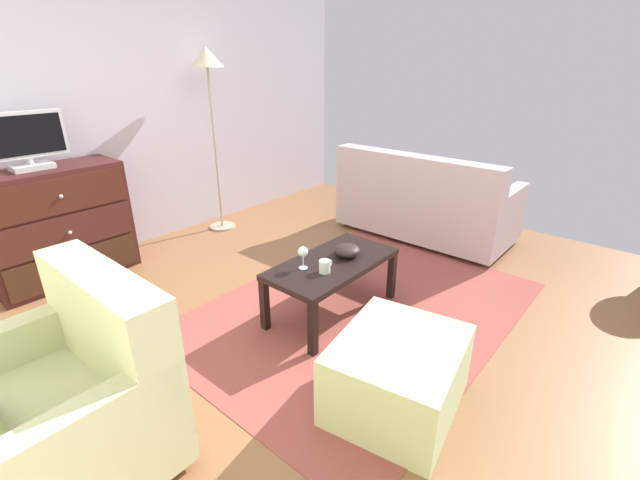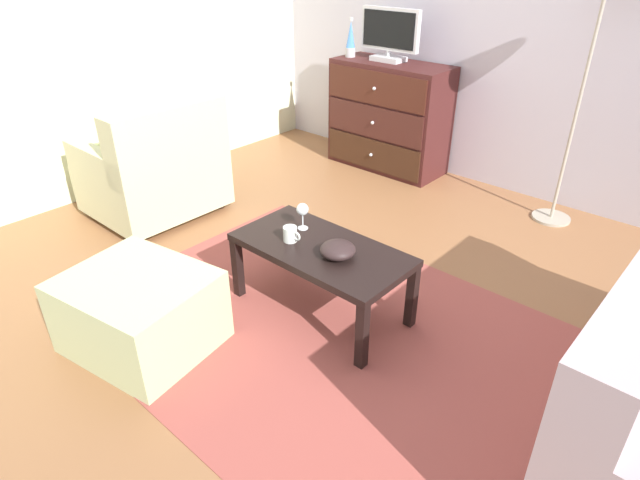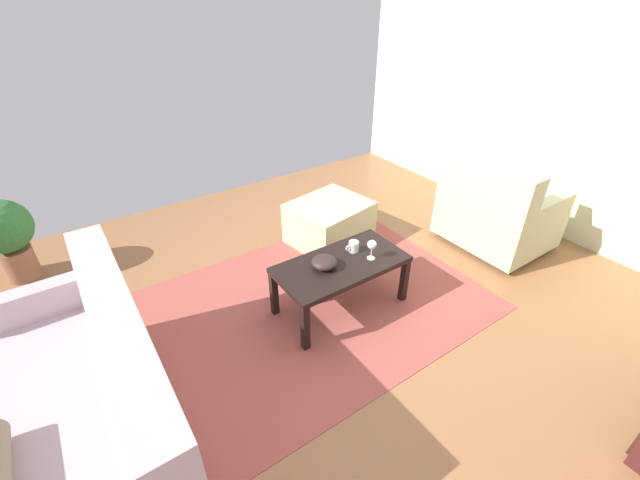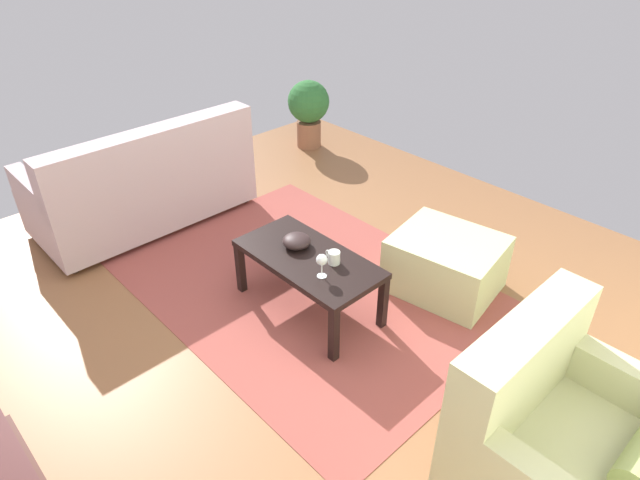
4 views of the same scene
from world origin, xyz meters
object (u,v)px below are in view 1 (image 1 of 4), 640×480
(armchair, at_px, (66,401))
(couch_large, at_px, (423,204))
(coffee_table, at_px, (332,268))
(standing_lamp, at_px, (208,76))
(wine_glass, at_px, (303,252))
(bowl_decorative, at_px, (347,250))
(mug, at_px, (325,266))
(dresser, at_px, (58,225))
(ottoman, at_px, (397,374))
(tv, at_px, (25,140))

(armchair, bearing_deg, couch_large, 2.12)
(coffee_table, bearing_deg, standing_lamp, 74.52)
(coffee_table, relative_size, wine_glass, 6.23)
(bowl_decorative, distance_m, armchair, 1.88)
(mug, height_order, couch_large, couch_large)
(dresser, xyz_separation_m, armchair, (-0.71, -1.97, -0.12))
(armchair, distance_m, ottoman, 1.56)
(tv, height_order, coffee_table, tv)
(couch_large, relative_size, armchair, 1.92)
(coffee_table, distance_m, standing_lamp, 2.42)
(coffee_table, distance_m, armchair, 1.74)
(dresser, bearing_deg, armchair, -109.85)
(tv, distance_m, bowl_decorative, 2.54)
(dresser, height_order, wine_glass, dresser)
(dresser, relative_size, tv, 1.87)
(bowl_decorative, bearing_deg, standing_lamp, 78.30)
(tv, height_order, mug, tv)
(bowl_decorative, bearing_deg, coffee_table, 170.50)
(wine_glass, bearing_deg, couch_large, 3.96)
(couch_large, bearing_deg, tv, 146.71)
(mug, distance_m, standing_lamp, 2.47)
(dresser, xyz_separation_m, standing_lamp, (1.58, -0.05, 1.10))
(mug, xyz_separation_m, standing_lamp, (0.72, 2.08, 1.11))
(couch_large, distance_m, ottoman, 2.49)
(standing_lamp, bearing_deg, ottoman, -110.22)
(wine_glass, xyz_separation_m, couch_large, (1.98, 0.14, -0.19))
(dresser, height_order, tv, tv)
(mug, xyz_separation_m, couch_large, (1.93, 0.29, -0.11))
(tv, xyz_separation_m, armchair, (-0.65, -2.00, -0.81))
(wine_glass, distance_m, couch_large, 1.99)
(armchair, relative_size, ottoman, 1.28)
(tv, relative_size, bowl_decorative, 3.02)
(bowl_decorative, relative_size, standing_lamp, 0.10)
(armchair, relative_size, standing_lamp, 0.49)
(tv, distance_m, standing_lamp, 1.69)
(couch_large, height_order, ottoman, couch_large)
(ottoman, bearing_deg, standing_lamp, 69.78)
(dresser, bearing_deg, ottoman, -79.65)
(tv, relative_size, ottoman, 0.81)
(tv, relative_size, standing_lamp, 0.31)
(mug, bearing_deg, dresser, 111.96)
(coffee_table, bearing_deg, dresser, 116.35)
(couch_large, bearing_deg, coffee_table, -172.91)
(wine_glass, height_order, standing_lamp, standing_lamp)
(standing_lamp, bearing_deg, armchair, -139.98)
(standing_lamp, bearing_deg, bowl_decorative, -101.70)
(mug, distance_m, armchair, 1.58)
(wine_glass, height_order, ottoman, wine_glass)
(coffee_table, height_order, ottoman, coffee_table)
(coffee_table, bearing_deg, bowl_decorative, -9.50)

